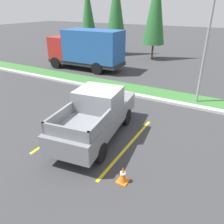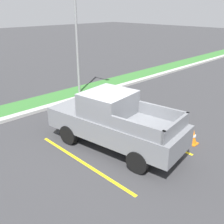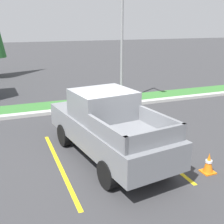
# 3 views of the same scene
# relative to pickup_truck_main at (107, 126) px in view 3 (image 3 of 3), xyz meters

# --- Properties ---
(ground_plane) EXTENTS (120.00, 120.00, 0.00)m
(ground_plane) POSITION_rel_pickup_truck_main_xyz_m (0.07, 0.19, -1.04)
(ground_plane) COLOR #38383A
(parking_line_near) EXTENTS (0.12, 4.80, 0.01)m
(parking_line_near) POSITION_rel_pickup_truck_main_xyz_m (-1.54, -0.05, -1.04)
(parking_line_near) COLOR yellow
(parking_line_near) RESTS_ON ground
(parking_line_far) EXTENTS (0.12, 4.80, 0.01)m
(parking_line_far) POSITION_rel_pickup_truck_main_xyz_m (1.56, -0.05, -1.04)
(parking_line_far) COLOR yellow
(parking_line_far) RESTS_ON ground
(curb_strip) EXTENTS (56.00, 0.40, 0.15)m
(curb_strip) POSITION_rel_pickup_truck_main_xyz_m (0.07, 5.19, -0.97)
(curb_strip) COLOR #B2B2AD
(curb_strip) RESTS_ON ground
(grass_median) EXTENTS (56.00, 1.80, 0.06)m
(grass_median) POSITION_rel_pickup_truck_main_xyz_m (0.07, 6.29, -1.01)
(grass_median) COLOR #387533
(grass_median) RESTS_ON ground
(pickup_truck_main) EXTENTS (2.62, 5.44, 2.10)m
(pickup_truck_main) POSITION_rel_pickup_truck_main_xyz_m (0.00, 0.00, 0.00)
(pickup_truck_main) COLOR black
(pickup_truck_main) RESTS_ON ground
(street_light) EXTENTS (0.24, 1.49, 6.25)m
(street_light) POSITION_rel_pickup_truck_main_xyz_m (3.11, 5.92, 2.62)
(street_light) COLOR gray
(street_light) RESTS_ON ground
(traffic_cone) EXTENTS (0.36, 0.36, 0.60)m
(traffic_cone) POSITION_rel_pickup_truck_main_xyz_m (2.29, -2.02, -0.75)
(traffic_cone) COLOR orange
(traffic_cone) RESTS_ON ground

